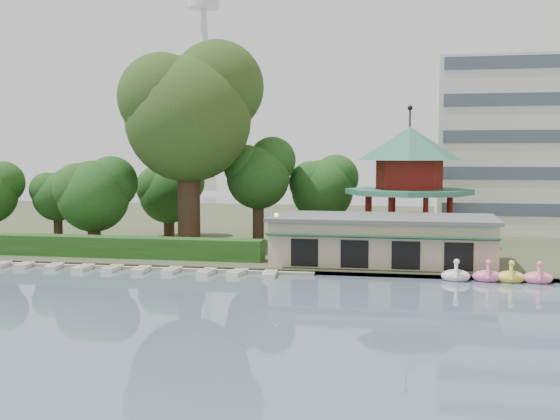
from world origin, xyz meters
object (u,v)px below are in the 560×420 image
(dock, at_px, (114,266))
(big_tree, at_px, (190,108))
(boathouse, at_px, (383,239))
(pavilion, at_px, (409,175))

(dock, height_order, big_tree, big_tree)
(boathouse, bearing_deg, big_tree, 161.72)
(boathouse, height_order, pavilion, pavilion)
(dock, xyz_separation_m, boathouse, (22.00, 4.77, 2.25))
(pavilion, distance_m, big_tree, 22.12)
(dock, relative_size, big_tree, 1.68)
(pavilion, relative_size, big_tree, 0.67)
(boathouse, bearing_deg, pavilion, 78.72)
(dock, relative_size, boathouse, 1.83)
(pavilion, xyz_separation_m, big_tree, (-20.83, -3.80, 6.38))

